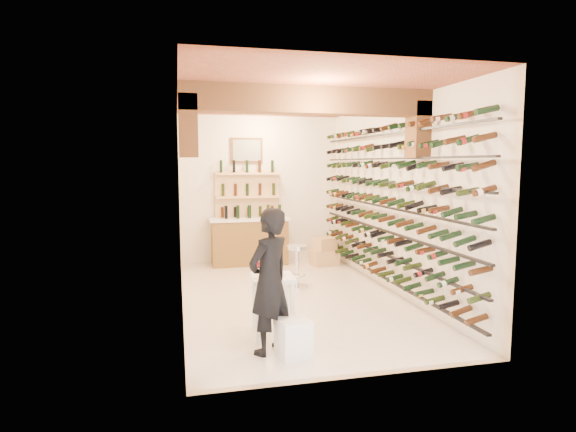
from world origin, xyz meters
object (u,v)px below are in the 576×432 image
at_px(wine_rack, 381,201).
at_px(chrome_barstool, 297,263).
at_px(white_stool, 293,338).
at_px(crate_lower, 324,258).
at_px(person, 269,281).
at_px(back_counter, 250,240).
at_px(tasting_table, 272,287).

relative_size(wine_rack, chrome_barstool, 7.65).
bearing_deg(wine_rack, white_stool, -131.99).
relative_size(wine_rack, crate_lower, 10.43).
height_order(wine_rack, person, wine_rack).
distance_m(back_counter, tasting_table, 4.27).
height_order(tasting_table, white_stool, tasting_table).
bearing_deg(white_stool, back_counter, 87.14).
bearing_deg(white_stool, wine_rack, 48.01).
relative_size(back_counter, white_stool, 4.01).
distance_m(back_counter, white_stool, 4.97).
bearing_deg(white_stool, person, 146.05).
bearing_deg(wine_rack, tasting_table, -143.58).
bearing_deg(back_counter, person, -95.84).
xyz_separation_m(back_counter, chrome_barstool, (0.53, -2.06, -0.10)).
xyz_separation_m(tasting_table, crate_lower, (1.89, 3.81, -0.46)).
relative_size(white_stool, chrome_barstool, 0.57).
distance_m(wine_rack, white_stool, 3.38).
relative_size(wine_rack, white_stool, 13.44).
distance_m(person, crate_lower, 4.85).
relative_size(wine_rack, tasting_table, 6.15).
height_order(back_counter, chrome_barstool, back_counter).
bearing_deg(white_stool, crate_lower, 68.31).
bearing_deg(chrome_barstool, back_counter, 104.34).
xyz_separation_m(wine_rack, tasting_table, (-2.18, -1.61, -0.92)).
bearing_deg(wine_rack, back_counter, 124.66).
xyz_separation_m(person, chrome_barstool, (1.02, 2.73, -0.41)).
distance_m(chrome_barstool, crate_lower, 1.93).
height_order(wine_rack, chrome_barstool, wine_rack).
bearing_deg(person, wine_rack, -175.02).
bearing_deg(person, tasting_table, -142.64).
xyz_separation_m(wine_rack, back_counter, (-1.83, 2.65, -1.02)).
xyz_separation_m(tasting_table, white_stool, (0.10, -0.70, -0.41)).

